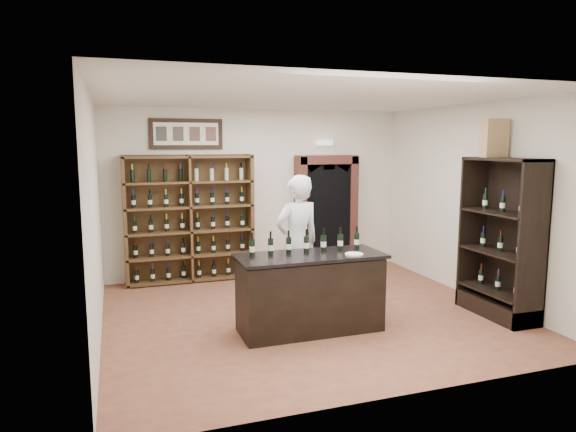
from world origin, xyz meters
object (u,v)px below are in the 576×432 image
object	(u,v)px
tasting_counter	(310,293)
shopkeeper	(297,243)
counter_bottle_0	(252,248)
side_cabinet	(501,263)
wine_crate	(494,138)
wine_shelf	(190,219)

from	to	relation	value
tasting_counter	shopkeeper	bearing A→B (deg)	80.86
counter_bottle_0	side_cabinet	world-z (taller)	side_cabinet
side_cabinet	wine_crate	distance (m)	1.73
counter_bottle_0	wine_crate	bearing A→B (deg)	-3.26
shopkeeper	wine_crate	bearing A→B (deg)	148.38
tasting_counter	side_cabinet	xyz separation A→B (m)	(2.72, -0.30, 0.26)
shopkeeper	wine_shelf	bearing A→B (deg)	-70.23
side_cabinet	wine_crate	xyz separation A→B (m)	(-0.02, 0.25, 1.71)
tasting_counter	counter_bottle_0	xyz separation A→B (m)	(-0.72, 0.14, 0.61)
side_cabinet	shopkeeper	size ratio (longest dim) A/B	1.13
wine_crate	wine_shelf	bearing A→B (deg)	141.04
wine_shelf	tasting_counter	world-z (taller)	wine_shelf
side_cabinet	counter_bottle_0	bearing A→B (deg)	172.67
wine_shelf	wine_crate	bearing A→B (deg)	-38.14
side_cabinet	shopkeeper	distance (m)	2.85
counter_bottle_0	side_cabinet	bearing A→B (deg)	-7.33
wine_shelf	tasting_counter	xyz separation A→B (m)	(1.10, -2.93, -0.61)
wine_shelf	side_cabinet	bearing A→B (deg)	-40.21
counter_bottle_0	shopkeeper	xyz separation A→B (m)	(0.86, 0.74, -0.13)
wine_shelf	wine_crate	size ratio (longest dim) A/B	4.18
tasting_counter	shopkeeper	size ratio (longest dim) A/B	0.96
tasting_counter	side_cabinet	size ratio (longest dim) A/B	0.85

